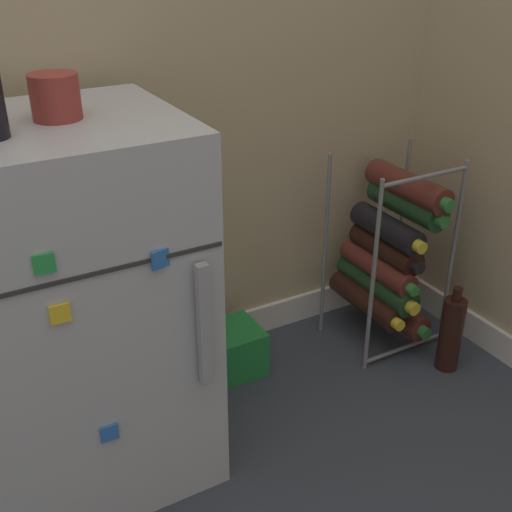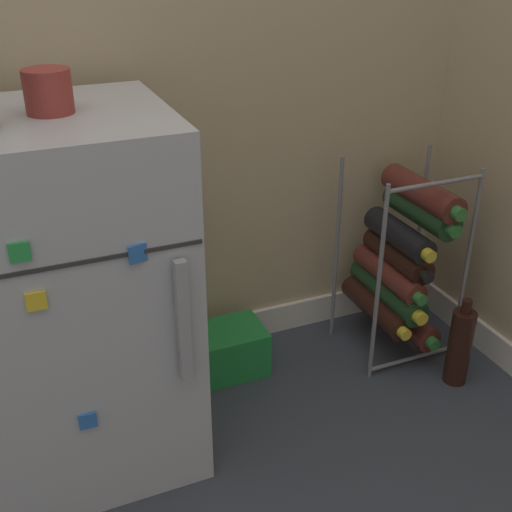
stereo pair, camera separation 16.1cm
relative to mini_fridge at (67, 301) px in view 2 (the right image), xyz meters
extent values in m
plane|color=#333842|center=(0.23, -0.27, -0.42)|extent=(14.00, 14.00, 0.00)
cube|color=silver|center=(0.23, 0.28, -0.37)|extent=(6.91, 0.01, 0.09)
cube|color=#B7BABF|center=(0.00, 0.00, 0.00)|extent=(0.50, 0.45, 0.83)
cube|color=#2D2D2D|center=(0.00, -0.23, 0.20)|extent=(0.49, 0.00, 0.01)
cube|color=#9E9EA3|center=(0.20, -0.24, 0.04)|extent=(0.02, 0.02, 0.27)
cube|color=blue|center=(-0.01, -0.23, -0.15)|extent=(0.04, 0.01, 0.04)
cube|color=yellow|center=(-0.07, -0.23, 0.14)|extent=(0.04, 0.01, 0.04)
cube|color=green|center=(-0.08, -0.23, 0.25)|extent=(0.04, 0.01, 0.04)
cube|color=blue|center=(0.12, -0.23, 0.20)|extent=(0.04, 0.02, 0.04)
cylinder|color=slate|center=(0.79, -0.04, -0.12)|extent=(0.01, 0.01, 0.59)
cylinder|color=slate|center=(1.09, -0.04, -0.12)|extent=(0.01, 0.01, 0.59)
cylinder|color=slate|center=(0.79, 0.19, -0.12)|extent=(0.01, 0.01, 0.59)
cylinder|color=slate|center=(1.09, 0.19, -0.12)|extent=(0.01, 0.01, 0.59)
cylinder|color=slate|center=(0.94, -0.04, -0.40)|extent=(0.29, 0.01, 0.01)
cylinder|color=slate|center=(0.94, -0.04, 0.15)|extent=(0.29, 0.01, 0.01)
cylinder|color=#56231E|center=(0.96, 0.08, -0.32)|extent=(0.08, 0.31, 0.08)
cylinder|color=#2D7033|center=(0.96, -0.09, -0.32)|extent=(0.04, 0.02, 0.04)
cylinder|color=black|center=(0.87, 0.08, -0.27)|extent=(0.07, 0.28, 0.07)
cylinder|color=gold|center=(0.87, -0.07, -0.27)|extent=(0.03, 0.02, 0.03)
cylinder|color=#19381E|center=(0.91, 0.08, -0.22)|extent=(0.08, 0.30, 0.08)
cylinder|color=gold|center=(0.91, -0.08, -0.22)|extent=(0.04, 0.02, 0.04)
cylinder|color=#56231E|center=(0.90, 0.08, -0.16)|extent=(0.07, 0.29, 0.07)
cylinder|color=#2D7033|center=(0.90, -0.08, -0.16)|extent=(0.03, 0.02, 0.03)
cylinder|color=black|center=(0.93, 0.08, -0.11)|extent=(0.07, 0.26, 0.07)
cylinder|color=black|center=(0.93, -0.06, -0.11)|extent=(0.04, 0.02, 0.04)
cylinder|color=black|center=(0.93, 0.08, -0.04)|extent=(0.07, 0.26, 0.07)
cylinder|color=gold|center=(0.93, -0.06, -0.04)|extent=(0.04, 0.02, 0.04)
cylinder|color=#19381E|center=(0.99, 0.08, 0.02)|extent=(0.08, 0.27, 0.08)
cylinder|color=#2D7033|center=(0.99, -0.07, 0.02)|extent=(0.04, 0.02, 0.04)
cylinder|color=#56231E|center=(0.99, 0.08, 0.08)|extent=(0.08, 0.29, 0.08)
cylinder|color=#2D7033|center=(0.99, -0.08, 0.08)|extent=(0.04, 0.02, 0.04)
cube|color=#1E7F38|center=(0.43, 0.15, -0.35)|extent=(0.21, 0.16, 0.14)
cylinder|color=maroon|center=(0.03, 0.00, 0.46)|extent=(0.09, 0.09, 0.08)
cylinder|color=black|center=(1.01, -0.15, -0.30)|extent=(0.07, 0.07, 0.23)
cylinder|color=black|center=(1.01, -0.15, -0.17)|extent=(0.03, 0.03, 0.04)
camera|label=1|loc=(-0.23, -1.21, 0.74)|focal=45.00mm
camera|label=2|loc=(-0.08, -1.28, 0.74)|focal=45.00mm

